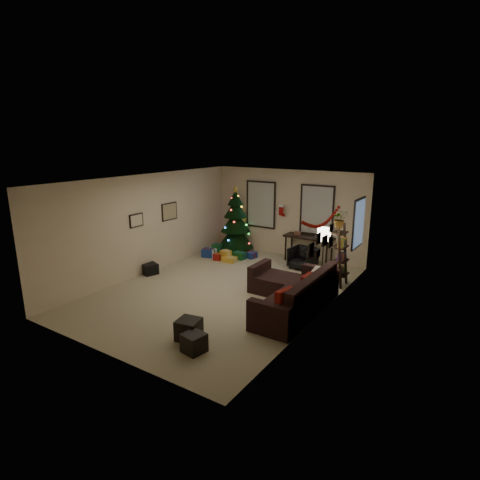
{
  "coord_description": "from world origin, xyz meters",
  "views": [
    {
      "loc": [
        5.2,
        -7.31,
        3.6
      ],
      "look_at": [
        0.1,
        0.6,
        1.15
      ],
      "focal_mm": 29.27,
      "sensor_mm": 36.0,
      "label": 1
    }
  ],
  "objects_px": {
    "desk": "(309,239)",
    "bookshelf": "(342,256)",
    "desk_chair": "(303,258)",
    "sofa": "(293,294)",
    "christmas_tree": "(236,224)"
  },
  "relations": [
    {
      "from": "sofa",
      "to": "bookshelf",
      "type": "height_order",
      "value": "bookshelf"
    },
    {
      "from": "christmas_tree",
      "to": "bookshelf",
      "type": "relative_size",
      "value": 1.37
    },
    {
      "from": "bookshelf",
      "to": "sofa",
      "type": "bearing_deg",
      "value": -104.4
    },
    {
      "from": "desk",
      "to": "bookshelf",
      "type": "distance_m",
      "value": 2.01
    },
    {
      "from": "sofa",
      "to": "christmas_tree",
      "type": "bearing_deg",
      "value": 139.0
    },
    {
      "from": "desk_chair",
      "to": "bookshelf",
      "type": "distance_m",
      "value": 1.6
    },
    {
      "from": "desk",
      "to": "desk_chair",
      "type": "height_order",
      "value": "desk"
    },
    {
      "from": "sofa",
      "to": "desk",
      "type": "distance_m",
      "value": 3.35
    },
    {
      "from": "christmas_tree",
      "to": "bookshelf",
      "type": "distance_m",
      "value": 4.21
    },
    {
      "from": "desk",
      "to": "sofa",
      "type": "bearing_deg",
      "value": -72.47
    },
    {
      "from": "desk",
      "to": "desk_chair",
      "type": "relative_size",
      "value": 2.35
    },
    {
      "from": "desk",
      "to": "desk_chair",
      "type": "bearing_deg",
      "value": -80.12
    },
    {
      "from": "desk",
      "to": "christmas_tree",
      "type": "bearing_deg",
      "value": -178.02
    },
    {
      "from": "desk",
      "to": "bookshelf",
      "type": "xyz_separation_m",
      "value": [
        1.46,
        -1.38,
        0.07
      ]
    },
    {
      "from": "desk",
      "to": "desk_chair",
      "type": "distance_m",
      "value": 0.77
    }
  ]
}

